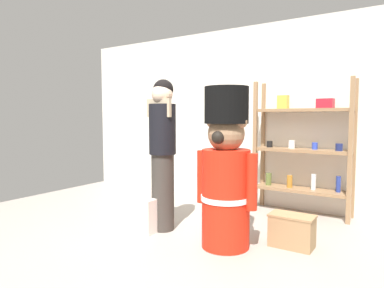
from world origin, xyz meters
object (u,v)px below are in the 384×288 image
Objects in this scene: display_crate at (292,231)px; teddy_bear_guard at (226,172)px; shopping_bag at (145,215)px; merchandise_shelf at (303,147)px; person_shopper at (163,149)px.

teddy_bear_guard is at bearing -147.18° from display_crate.
teddy_bear_guard is at bearing 7.69° from shopping_bag.
merchandise_shelf is 1.12× the size of teddy_bear_guard.
merchandise_shelf is at bearing 52.97° from person_shopper.
person_shopper is 3.35× the size of shopping_bag.
display_crate is (1.39, 0.28, -0.77)m from person_shopper.
merchandise_shelf is 2.23m from shopping_bag.
merchandise_shelf is 1.45m from display_crate.
teddy_bear_guard is 0.92× the size of person_shopper.
shopping_bag is at bearing -115.81° from person_shopper.
teddy_bear_guard reaches higher than display_crate.
person_shopper is at bearing 64.19° from shopping_bag.
teddy_bear_guard is 0.86m from person_shopper.
merchandise_shelf is at bearing 54.15° from shopping_bag.
person_shopper is at bearing -168.62° from display_crate.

